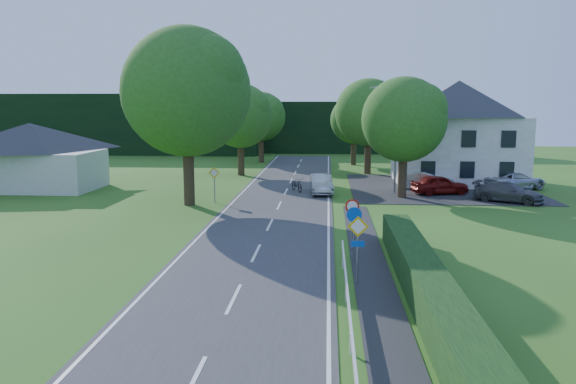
# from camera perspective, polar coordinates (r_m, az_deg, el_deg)

# --- Properties ---
(road) EXTENTS (7.00, 80.00, 0.04)m
(road) POSITION_cam_1_polar(r_m,az_deg,el_deg) (33.07, -1.50, -2.63)
(road) COLOR #353538
(road) RESTS_ON ground
(footpath) EXTENTS (1.50, 44.00, 0.04)m
(footpath) POSITION_cam_1_polar(r_m,az_deg,el_deg) (15.80, 10.59, -15.97)
(footpath) COLOR #27282A
(footpath) RESTS_ON ground
(parking_pad) EXTENTS (14.00, 16.00, 0.04)m
(parking_pad) POSITION_cam_1_polar(r_m,az_deg,el_deg) (46.57, 14.97, 0.43)
(parking_pad) COLOR #27282A
(parking_pad) RESTS_ON ground
(line_edge_left) EXTENTS (0.12, 80.00, 0.01)m
(line_edge_left) POSITION_cam_1_polar(r_m,az_deg,el_deg) (33.53, -7.04, -2.49)
(line_edge_left) COLOR white
(line_edge_left) RESTS_ON road
(line_edge_right) EXTENTS (0.12, 80.00, 0.01)m
(line_edge_right) POSITION_cam_1_polar(r_m,az_deg,el_deg) (32.91, 4.14, -2.67)
(line_edge_right) COLOR white
(line_edge_right) RESTS_ON road
(line_centre) EXTENTS (0.12, 80.00, 0.01)m
(line_centre) POSITION_cam_1_polar(r_m,az_deg,el_deg) (33.06, -1.50, -2.59)
(line_centre) COLOR white
(line_centre) RESTS_ON road
(hedge_right) EXTENTS (1.20, 30.00, 1.30)m
(hedge_right) POSITION_cam_1_polar(r_m,az_deg,el_deg) (14.03, 18.21, -16.78)
(hedge_right) COLOR black
(hedge_right) RESTS_ON ground
(tree_main) EXTENTS (9.40, 9.40, 11.64)m
(tree_main) POSITION_cam_1_polar(r_m,az_deg,el_deg) (37.40, -10.20, 7.52)
(tree_main) COLOR #2B5519
(tree_main) RESTS_ON ground
(tree_left_far) EXTENTS (7.00, 7.00, 8.58)m
(tree_left_far) POSITION_cam_1_polar(r_m,az_deg,el_deg) (52.93, -4.83, 6.33)
(tree_left_far) COLOR #2B5519
(tree_left_far) RESTS_ON ground
(tree_right_far) EXTENTS (7.40, 7.40, 9.09)m
(tree_right_far) POSITION_cam_1_polar(r_m,az_deg,el_deg) (54.42, 8.17, 6.61)
(tree_right_far) COLOR #2B5519
(tree_right_far) RESTS_ON ground
(tree_left_back) EXTENTS (6.60, 6.60, 8.07)m
(tree_left_back) POSITION_cam_1_polar(r_m,az_deg,el_deg) (64.75, -2.75, 6.59)
(tree_left_back) COLOR #2B5519
(tree_left_back) RESTS_ON ground
(tree_right_back) EXTENTS (6.20, 6.20, 7.56)m
(tree_right_back) POSITION_cam_1_polar(r_m,az_deg,el_deg) (62.38, 6.71, 6.21)
(tree_right_back) COLOR #2B5519
(tree_right_back) RESTS_ON ground
(tree_right_mid) EXTENTS (7.00, 7.00, 8.58)m
(tree_right_mid) POSITION_cam_1_polar(r_m,az_deg,el_deg) (40.67, 11.66, 5.42)
(tree_right_mid) COLOR #2B5519
(tree_right_mid) RESTS_ON ground
(treeline_left) EXTENTS (44.00, 6.00, 8.00)m
(treeline_left) POSITION_cam_1_polar(r_m,az_deg,el_deg) (80.56, -18.82, 6.55)
(treeline_left) COLOR black
(treeline_left) RESTS_ON ground
(treeline_right) EXTENTS (30.00, 5.00, 7.00)m
(treeline_right) POSITION_cam_1_polar(r_m,az_deg,el_deg) (78.46, 7.65, 6.53)
(treeline_right) COLOR black
(treeline_right) RESTS_ON ground
(bungalow_left) EXTENTS (11.00, 6.50, 5.20)m
(bungalow_left) POSITION_cam_1_polar(r_m,az_deg,el_deg) (48.34, -24.63, 3.44)
(bungalow_left) COLOR #B3B3AE
(bungalow_left) RESTS_ON ground
(house_white) EXTENTS (10.60, 8.40, 8.60)m
(house_white) POSITION_cam_1_polar(r_m,az_deg,el_deg) (49.50, 16.81, 5.94)
(house_white) COLOR silver
(house_white) RESTS_ON ground
(streetlight) EXTENTS (2.03, 0.18, 8.00)m
(streetlight) POSITION_cam_1_polar(r_m,az_deg,el_deg) (42.58, 10.73, 5.83)
(streetlight) COLOR gray
(streetlight) RESTS_ON ground
(sign_priority_right) EXTENTS (0.78, 0.09, 2.59)m
(sign_priority_right) POSITION_cam_1_polar(r_m,az_deg,el_deg) (20.83, 7.11, -4.58)
(sign_priority_right) COLOR gray
(sign_priority_right) RESTS_ON ground
(sign_roundabout) EXTENTS (0.64, 0.08, 2.37)m
(sign_roundabout) POSITION_cam_1_polar(r_m,az_deg,el_deg) (23.78, 6.73, -3.19)
(sign_roundabout) COLOR gray
(sign_roundabout) RESTS_ON ground
(sign_speed_limit) EXTENTS (0.64, 0.11, 2.37)m
(sign_speed_limit) POSITION_cam_1_polar(r_m,az_deg,el_deg) (25.71, 6.53, -2.05)
(sign_speed_limit) COLOR gray
(sign_speed_limit) RESTS_ON ground
(sign_priority_left) EXTENTS (0.78, 0.09, 2.44)m
(sign_priority_left) POSITION_cam_1_polar(r_m,az_deg,el_deg) (38.32, -7.50, 1.46)
(sign_priority_left) COLOR gray
(sign_priority_left) RESTS_ON ground
(moving_car) EXTENTS (1.88, 4.47, 1.44)m
(moving_car) POSITION_cam_1_polar(r_m,az_deg,el_deg) (41.88, 3.40, 0.82)
(moving_car) COLOR #B3B3B8
(moving_car) RESTS_ON road
(motorcycle) EXTENTS (1.46, 2.09, 1.04)m
(motorcycle) POSITION_cam_1_polar(r_m,az_deg,el_deg) (42.91, 0.91, 0.77)
(motorcycle) COLOR black
(motorcycle) RESTS_ON road
(parked_car_red) EXTENTS (4.44, 2.59, 1.42)m
(parked_car_red) POSITION_cam_1_polar(r_m,az_deg,el_deg) (43.02, 15.17, 0.73)
(parked_car_red) COLOR maroon
(parked_car_red) RESTS_ON parking_pad
(parked_car_silver_a) EXTENTS (4.44, 2.67, 1.38)m
(parked_car_silver_a) POSITION_cam_1_polar(r_m,az_deg,el_deg) (45.38, 13.90, 1.16)
(parked_car_silver_a) COLOR #A8A8AC
(parked_car_silver_a) RESTS_ON parking_pad
(parked_car_grey) EXTENTS (4.88, 3.89, 1.32)m
(parked_car_grey) POSITION_cam_1_polar(r_m,az_deg,el_deg) (41.09, 21.49, -0.02)
(parked_car_grey) COLOR #47474B
(parked_car_grey) RESTS_ON parking_pad
(parked_car_silver_b) EXTENTS (5.48, 4.14, 1.38)m
(parked_car_silver_b) POSITION_cam_1_polar(r_m,az_deg,el_deg) (47.38, 22.04, 1.09)
(parked_car_silver_b) COLOR silver
(parked_car_silver_b) RESTS_ON parking_pad
(parasol) EXTENTS (2.45, 2.48, 1.86)m
(parasol) POSITION_cam_1_polar(r_m,az_deg,el_deg) (47.49, 15.41, 1.73)
(parasol) COLOR red
(parasol) RESTS_ON parking_pad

